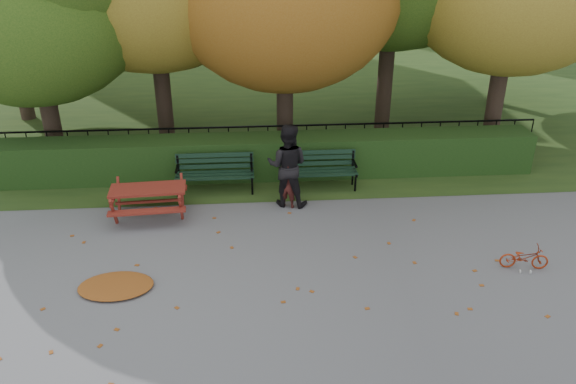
{
  "coord_description": "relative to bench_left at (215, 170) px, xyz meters",
  "views": [
    {
      "loc": [
        -0.5,
        -8.26,
        5.73
      ],
      "look_at": [
        0.23,
        1.44,
        1.0
      ],
      "focal_mm": 35.0,
      "sensor_mm": 36.0,
      "label": 1
    }
  ],
  "objects": [
    {
      "name": "leaf_scatter",
      "position": [
        1.3,
        -3.4,
        -0.51
      ],
      "size": [
        9.0,
        5.7,
        0.01
      ],
      "primitive_type": null,
      "color": "#6E2F0D",
      "rests_on": "ground"
    },
    {
      "name": "iron_fence",
      "position": [
        1.3,
        1.6,
        0.02
      ],
      "size": [
        14.0,
        0.04,
        1.02
      ],
      "color": "black",
      "rests_on": "ground"
    },
    {
      "name": "ground",
      "position": [
        1.3,
        -3.7,
        -0.52
      ],
      "size": [
        90.0,
        90.0,
        0.0
      ],
      "primitive_type": "plane",
      "color": "slate",
      "rests_on": "ground"
    },
    {
      "name": "bicycle",
      "position": [
        5.71,
        -3.69,
        -0.29
      ],
      "size": [
        0.9,
        0.43,
        0.45
      ],
      "primitive_type": "imported",
      "rotation": [
        0.0,
        0.0,
        1.42
      ],
      "color": "#9A2B0E",
      "rests_on": "ground"
    },
    {
      "name": "picnic_table",
      "position": [
        -1.35,
        -1.17,
        0.0
      ],
      "size": [
        1.64,
        1.36,
        0.76
      ],
      "rotation": [
        0.0,
        0.0,
        0.06
      ],
      "color": "maroon",
      "rests_on": "ground"
    },
    {
      "name": "child",
      "position": [
        1.62,
        -0.95,
        0.03
      ],
      "size": [
        0.46,
        0.38,
        1.09
      ],
      "primitive_type": "imported",
      "rotation": [
        0.0,
        0.0,
        2.78
      ],
      "color": "#421815",
      "rests_on": "ground"
    },
    {
      "name": "adult",
      "position": [
        1.62,
        -0.8,
        0.41
      ],
      "size": [
        1.06,
        0.91,
        1.86
      ],
      "primitive_type": "imported",
      "rotation": [
        0.0,
        0.0,
        2.88
      ],
      "color": "black",
      "rests_on": "ground"
    },
    {
      "name": "leaf_pile",
      "position": [
        -1.57,
        -3.77,
        -0.48
      ],
      "size": [
        1.53,
        1.3,
        0.09
      ],
      "primitive_type": "ellipsoid",
      "rotation": [
        0.0,
        0.0,
        -0.36
      ],
      "color": "#6E2F0D",
      "rests_on": "ground"
    },
    {
      "name": "grass_strip",
      "position": [
        1.3,
        10.3,
        -0.51
      ],
      "size": [
        90.0,
        90.0,
        0.0
      ],
      "primitive_type": "plane",
      "color": "#233B17",
      "rests_on": "ground"
    },
    {
      "name": "bench_right",
      "position": [
        2.4,
        0.0,
        0.0
      ],
      "size": [
        1.8,
        0.57,
        0.88
      ],
      "color": "black",
      "rests_on": "ground"
    },
    {
      "name": "bench_left",
      "position": [
        0.0,
        0.0,
        0.0
      ],
      "size": [
        1.8,
        0.57,
        0.88
      ],
      "color": "black",
      "rests_on": "ground"
    },
    {
      "name": "hedge",
      "position": [
        1.3,
        0.8,
        -0.02
      ],
      "size": [
        13.0,
        0.9,
        1.0
      ],
      "primitive_type": "cube",
      "color": "black",
      "rests_on": "ground"
    }
  ]
}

